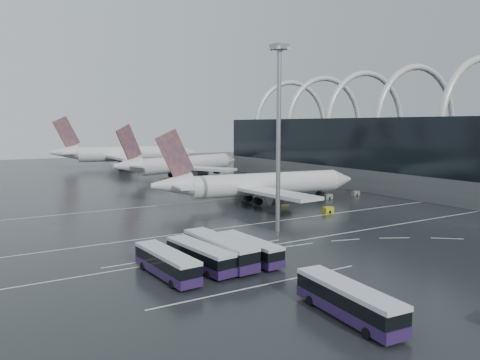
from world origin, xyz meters
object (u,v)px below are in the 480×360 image
airliner_gate_c (123,154)px  bus_row_near_a (167,263)px  bus_row_near_c (219,249)px  bus_row_near_d (249,249)px  floodlight_mast (279,116)px  gse_cart_belly_c (328,210)px  airliner_main (257,185)px  bus_row_far_b (348,300)px  gse_cart_belly_b (328,197)px  gse_cart_belly_e (284,199)px  airliner_gate_b (179,165)px  bus_row_near_b (200,255)px  gse_cart_belly_d (356,193)px

airliner_gate_c → bus_row_near_a: (-40.90, -146.15, -3.71)m
bus_row_near_c → bus_row_near_d: bearing=-106.1°
floodlight_mast → gse_cart_belly_c: size_ratio=14.47×
airliner_gate_c → bus_row_near_c: size_ratio=4.28×
airliner_main → bus_row_far_b: (-28.24, -58.38, -2.57)m
gse_cart_belly_c → floodlight_mast: bearing=-156.4°
gse_cart_belly_b → gse_cart_belly_e: bearing=164.6°
bus_row_near_d → gse_cart_belly_b: 56.25m
gse_cart_belly_c → bus_row_far_b: bearing=-130.1°
airliner_gate_b → floodlight_mast: 84.80m
bus_row_near_b → bus_row_near_d: 7.23m
bus_row_near_b → bus_row_far_b: 21.69m
airliner_main → gse_cart_belly_b: (18.67, -3.63, -3.75)m
bus_row_near_c → gse_cart_belly_b: 58.99m
airliner_main → bus_row_near_a: 53.98m
airliner_gate_b → gse_cart_belly_b: bearing=-93.9°
airliner_main → bus_row_far_b: bearing=-108.0°
bus_row_near_a → bus_row_near_c: bus_row_near_c is taller
gse_cart_belly_c → bus_row_near_c: bearing=-151.9°
airliner_gate_c → bus_row_near_d: (-28.85, -145.73, -3.79)m
bus_row_near_b → gse_cart_belly_d: bearing=-66.5°
airliner_main → airliner_gate_b: 56.22m
airliner_main → gse_cart_belly_e: (7.43, -0.53, -3.75)m
airliner_main → gse_cart_belly_b: size_ratio=23.69×
bus_row_near_c → gse_cart_belly_d: (58.95, 33.90, -1.35)m
airliner_gate_c → gse_cart_belly_d: bearing=-63.2°
airliner_main → gse_cart_belly_e: bearing=3.7°
bus_row_near_b → bus_row_near_d: (7.22, -0.39, -0.06)m
floodlight_mast → gse_cart_belly_e: size_ratio=14.56×
floodlight_mast → gse_cart_belly_d: bearing=28.7°
airliner_main → bus_row_near_d: 45.91m
gse_cart_belly_d → floodlight_mast: bearing=-151.3°
airliner_gate_b → bus_row_near_a: (-43.71, -94.05, -2.89)m
bus_row_near_d → gse_cart_belly_e: (33.52, 37.15, -1.04)m
floodlight_mast → airliner_main: bearing=63.9°
airliner_main → bus_row_near_b: size_ratio=4.02×
bus_row_near_c → gse_cart_belly_b: bus_row_near_c is taller
bus_row_near_d → gse_cart_belly_c: (32.50, 20.45, -1.04)m
bus_row_near_c → gse_cart_belly_e: 52.19m
bus_row_near_b → gse_cart_belly_d: bus_row_near_b is taller
gse_cart_belly_b → gse_cart_belly_c: bearing=-132.0°
airliner_main → airliner_gate_c: 108.08m
airliner_gate_c → gse_cart_belly_c: airliner_gate_c is taller
gse_cart_belly_d → gse_cart_belly_e: bearing=173.8°
floodlight_mast → bus_row_near_c: bearing=-147.5°
airliner_main → airliner_gate_c: (2.76, 108.04, 1.09)m
bus_row_near_d → gse_cart_belly_c: 38.42m
airliner_gate_c → bus_row_near_d: airliner_gate_c is taller
bus_row_far_b → floodlight_mast: (15.72, 32.87, 17.93)m
bus_row_near_b → floodlight_mast: 29.92m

